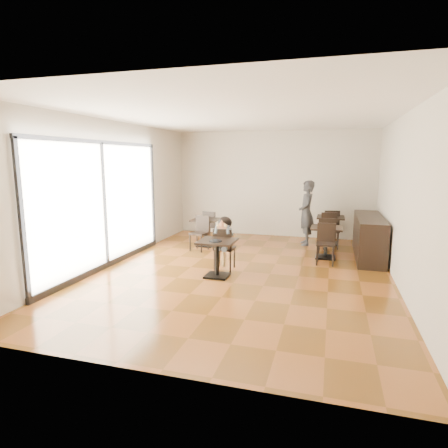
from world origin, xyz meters
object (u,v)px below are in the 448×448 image
at_px(child_table, 217,259).
at_px(chair_mid_a, 327,235).
at_px(chair_left_b, 199,233).
at_px(chair_mid_b, 326,244).
at_px(child, 225,243).
at_px(cafe_table_back, 330,230).
at_px(chair_left_a, 212,226).
at_px(cafe_table_left, 206,232).
at_px(child_chair, 225,249).
at_px(adult_patron, 306,213).
at_px(chair_back_a, 330,226).
at_px(cafe_table_mid, 326,243).
at_px(chair_back_b, 330,231).

bearing_deg(child_table, chair_mid_a, 52.05).
bearing_deg(chair_left_b, chair_mid_b, 3.76).
distance_m(child_table, child, 0.58).
distance_m(cafe_table_back, chair_left_a, 3.33).
distance_m(child, cafe_table_left, 2.28).
distance_m(child_chair, chair_mid_a, 2.97).
height_order(child_table, chair_left_b, chair_left_b).
relative_size(adult_patron, chair_left_b, 1.99).
relative_size(cafe_table_back, chair_left_a, 0.87).
distance_m(child_table, child_chair, 0.56).
bearing_deg(chair_back_a, cafe_table_left, 12.61).
height_order(child_table, cafe_table_left, child_table).
xyz_separation_m(cafe_table_back, chair_mid_a, (-0.08, -1.07, 0.07)).
xyz_separation_m(cafe_table_mid, cafe_table_back, (0.08, 1.62, 0.01)).
distance_m(child_table, cafe_table_mid, 2.97).
distance_m(chair_left_b, chair_back_a, 3.82).
bearing_deg(chair_back_b, chair_left_b, -171.04).
bearing_deg(cafe_table_back, chair_left_b, -151.84).
distance_m(cafe_table_back, chair_back_b, 0.56).
bearing_deg(child_table, chair_back_b, 55.88).
bearing_deg(cafe_table_back, child, -124.12).
height_order(child_table, child_chair, child_chair).
xyz_separation_m(child_table, cafe_table_left, (-1.11, 2.54, -0.00)).
relative_size(adult_patron, chair_back_b, 1.90).
bearing_deg(cafe_table_left, cafe_table_mid, -7.58).
xyz_separation_m(child, chair_mid_a, (2.08, 2.12, -0.11)).
bearing_deg(child, chair_left_a, 113.53).
bearing_deg(chair_left_a, cafe_table_back, -157.45).
distance_m(cafe_table_mid, chair_back_b, 1.08).
relative_size(child, cafe_table_left, 1.53).
height_order(cafe_table_left, chair_mid_a, chair_mid_a).
bearing_deg(chair_mid_a, chair_back_a, -93.41).
bearing_deg(child, chair_left_b, 127.53).
bearing_deg(adult_patron, chair_mid_a, 25.31).
bearing_deg(cafe_table_left, chair_left_a, 90.00).
height_order(adult_patron, cafe_table_left, adult_patron).
relative_size(chair_mid_a, chair_left_b, 1.02).
xyz_separation_m(cafe_table_mid, cafe_table_left, (-3.18, 0.42, -0.01)).
xyz_separation_m(adult_patron, cafe_table_mid, (0.57, -1.32, -0.51)).
relative_size(cafe_table_left, chair_mid_b, 0.82).
xyz_separation_m(chair_mid_b, chair_left_a, (-3.18, 1.52, -0.01)).
height_order(adult_patron, chair_back_b, adult_patron).
bearing_deg(chair_left_a, cafe_table_left, 101.34).
bearing_deg(child_table, cafe_table_left, 113.53).
bearing_deg(chair_mid_b, cafe_table_mid, 90.07).
bearing_deg(child_chair, cafe_table_back, -124.12).
height_order(child_chair, chair_left_b, child_chair).
bearing_deg(cafe_table_left, chair_back_b, 11.22).
xyz_separation_m(child_table, chair_mid_a, (2.08, 2.67, 0.08)).
xyz_separation_m(child, chair_left_b, (-1.11, 1.44, -0.12)).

